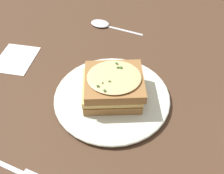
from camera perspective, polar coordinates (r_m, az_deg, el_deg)
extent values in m
plane|color=#473021|center=(0.60, -1.97, -3.64)|extent=(2.40, 2.40, 0.00)
cylinder|color=silver|center=(0.61, 0.00, -2.21)|extent=(0.25, 0.25, 0.01)
torus|color=silver|center=(0.61, 0.00, -2.05)|extent=(0.27, 0.27, 0.01)
cube|color=olive|center=(0.60, 0.00, -1.12)|extent=(0.16, 0.16, 0.02)
cube|color=#E0C16B|center=(0.58, 0.00, 0.11)|extent=(0.16, 0.16, 0.02)
cube|color=olive|center=(0.57, 0.48, 1.23)|extent=(0.16, 0.16, 0.02)
ellipsoid|color=#DBBC7F|center=(0.56, 0.49, 2.26)|extent=(0.14, 0.15, 0.01)
cube|color=#2D6028|center=(0.57, 1.92, 4.20)|extent=(0.01, 0.01, 0.00)
cube|color=#2D6028|center=(0.58, 1.02, 5.20)|extent=(0.01, 0.01, 0.00)
cube|color=#2D6028|center=(0.57, 2.04, 4.33)|extent=(0.01, 0.01, 0.00)
cube|color=#2D6028|center=(0.52, -1.62, -0.71)|extent=(0.01, 0.01, 0.00)
cube|color=#2D6028|center=(0.54, -2.07, 0.94)|extent=(0.00, 0.00, 0.00)
cube|color=#2D6028|center=(0.53, -3.42, 0.36)|extent=(0.01, 0.01, 0.00)
cube|color=#2D6028|center=(0.57, 1.33, 4.31)|extent=(0.01, 0.01, 0.00)
cube|color=#2D6028|center=(0.54, -0.72, 0.93)|extent=(0.00, 0.01, 0.00)
cube|color=silver|center=(0.82, 2.85, 12.18)|extent=(0.01, 0.12, 0.00)
ellipsoid|color=silver|center=(0.85, -2.62, 13.65)|extent=(0.04, 0.06, 0.01)
cube|color=white|center=(0.76, -20.21, 5.81)|extent=(0.14, 0.12, 0.00)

